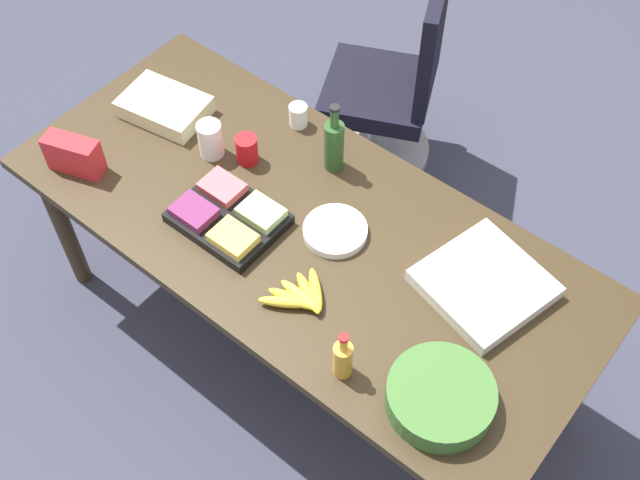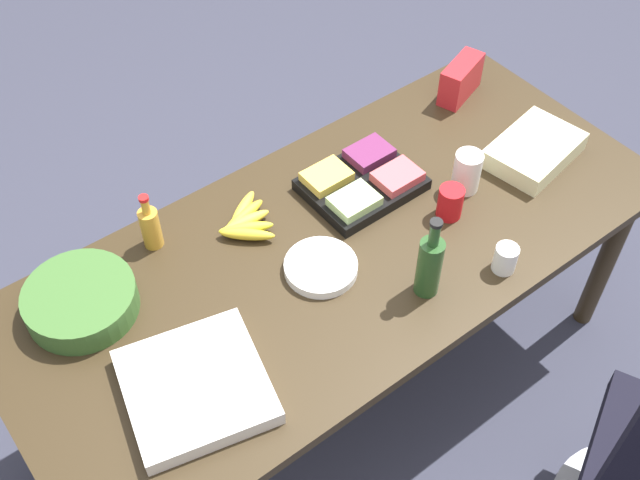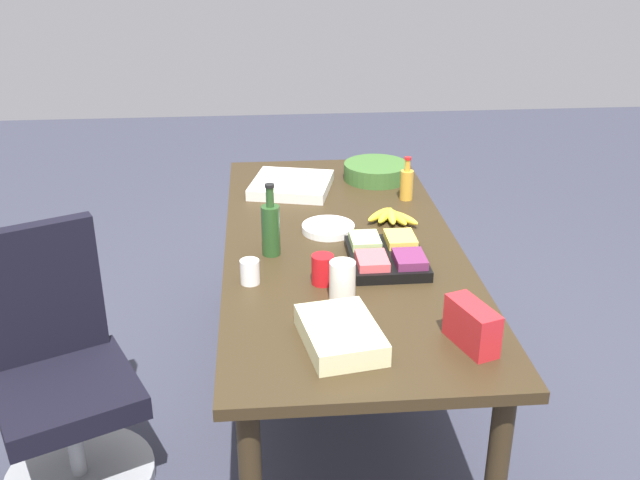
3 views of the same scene
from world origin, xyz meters
name	(u,v)px [view 2 (image 2 of 3)]	position (x,y,z in m)	size (l,w,h in m)	color
ground_plane	(337,378)	(0.00, 0.00, 0.00)	(10.00, 10.00, 0.00)	#333443
conference_table	(340,261)	(0.00, 0.00, 0.70)	(2.12, 0.94, 0.78)	#322615
red_solo_cup	(450,202)	(0.35, -0.11, 0.83)	(0.08, 0.08, 0.11)	red
pizza_box	(196,387)	(-0.62, -0.17, 0.80)	(0.36, 0.36, 0.05)	silver
banana_bunch	(245,222)	(-0.19, 0.24, 0.80)	(0.20, 0.23, 0.04)	yellow
fruit_platter	(362,182)	(0.20, 0.15, 0.81)	(0.36, 0.28, 0.07)	black
dressing_bottle	(150,226)	(-0.45, 0.35, 0.86)	(0.06, 0.06, 0.20)	gold
mayo_jar	(467,172)	(0.47, -0.05, 0.85)	(0.09, 0.09, 0.14)	white
sheet_cake	(534,150)	(0.76, -0.09, 0.81)	(0.32, 0.22, 0.07)	beige
paper_cup	(505,259)	(0.33, -0.37, 0.82)	(0.07, 0.07, 0.09)	white
wine_bottle	(429,265)	(0.09, -0.29, 0.89)	(0.09, 0.09, 0.29)	#254920
salad_bowl	(81,301)	(-0.74, 0.25, 0.82)	(0.32, 0.32, 0.08)	#38612A
paper_plate_stack	(321,267)	(-0.11, -0.04, 0.79)	(0.22, 0.22, 0.03)	white
chip_bag_red	(461,79)	(0.80, 0.31, 0.85)	(0.20, 0.08, 0.14)	red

